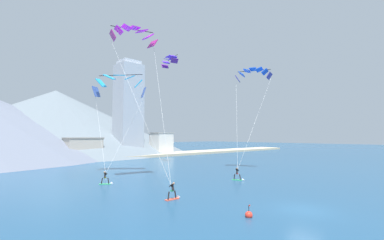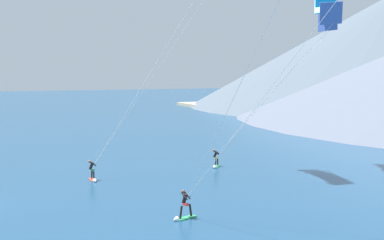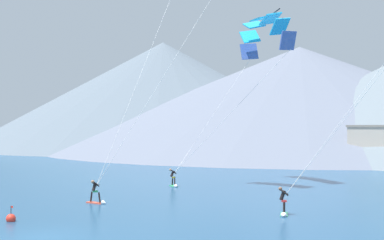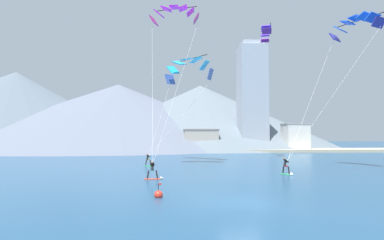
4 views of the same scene
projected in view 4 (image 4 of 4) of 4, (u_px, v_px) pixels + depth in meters
name	position (u px, v px, depth m)	size (l,w,h in m)	color
ground_plane	(240.00, 203.00, 17.41)	(400.00, 400.00, 0.00)	navy
kitesurfer_near_lead	(287.00, 169.00, 30.09)	(1.00, 1.77, 1.80)	#33B266
kitesurfer_near_trail	(155.00, 173.00, 26.95)	(1.75, 0.64, 1.75)	#E54C33
kitesurfer_mid_center	(149.00, 162.00, 38.50)	(1.59, 1.42, 1.70)	#33B266
parafoil_kite_near_lead	(355.00, 24.00, 36.08)	(12.60, 7.56, 16.96)	navy
parafoil_kite_near_trail	(175.00, 14.00, 39.21)	(6.57, 12.66, 19.67)	#B11E7D
parafoil_kite_mid_center	(188.00, 67.00, 47.29)	(9.35, 10.79, 14.99)	#425DAA
parafoil_kite_distant_high_outer	(266.00, 32.00, 53.75)	(2.82, 5.85, 1.95)	#6A268C
race_marker_buoy	(158.00, 195.00, 19.00)	(0.56, 0.56, 1.02)	red
shoreline_strip	(190.00, 151.00, 73.52)	(180.00, 10.00, 0.70)	#BCAD8E
shore_building_harbour_front	(295.00, 137.00, 77.27)	(5.91, 5.75, 7.20)	silver
shore_building_promenade_mid	(97.00, 144.00, 73.49)	(7.48, 4.59, 3.99)	beige
shore_building_quay_east	(201.00, 140.00, 75.92)	(8.76, 5.86, 5.67)	#B7AD9E
shore_building_quay_west	(154.00, 144.00, 75.30)	(7.79, 5.09, 3.89)	silver
highrise_tower	(252.00, 97.00, 79.69)	(7.00, 7.00, 29.00)	#A8ADB7
mountain_peak_west_ridge	(118.00, 115.00, 117.27)	(118.84, 118.84, 24.26)	slate
mountain_peak_central_summit	(200.00, 116.00, 117.41)	(99.70, 99.70, 23.82)	slate
mountain_peak_east_shoulder	(15.00, 109.00, 113.08)	(102.18, 102.18, 28.30)	slate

